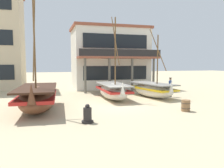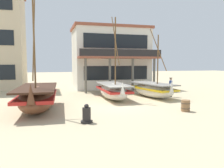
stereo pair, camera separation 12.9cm
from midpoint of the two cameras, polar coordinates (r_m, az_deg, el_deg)
name	(u,v)px [view 2 (the right image)]	position (r m, az deg, el deg)	size (l,w,h in m)	color
ground_plane	(116,105)	(15.33, 1.26, -5.56)	(120.00, 120.00, 0.00)	tan
fishing_boat_near_left	(113,91)	(17.76, 0.51, -1.74)	(1.88, 5.05, 6.64)	silver
fishing_boat_centre_large	(37,97)	(14.25, -18.66, -3.32)	(2.48, 5.96, 7.21)	brown
fishing_boat_far_right	(153,89)	(19.10, 10.84, -1.40)	(2.74, 5.02, 5.84)	silver
fisherman_by_hull	(171,87)	(19.61, 15.22, -0.88)	(0.40, 0.42, 1.68)	#33333D
capstan_winch	(87,115)	(10.93, -6.30, -8.09)	(0.59, 0.59, 0.94)	black
wooden_barrel	(186,106)	(14.11, 18.88, -5.37)	(0.56, 0.56, 0.70)	olive
harbor_building_main	(110,58)	(26.46, -0.37, 6.84)	(8.89, 7.64, 7.14)	silver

